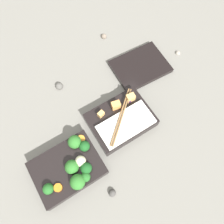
# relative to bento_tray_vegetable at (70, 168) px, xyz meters

# --- Properties ---
(ground_plane) EXTENTS (3.00, 3.00, 0.00)m
(ground_plane) POSITION_rel_bento_tray_vegetable_xyz_m (0.11, 0.02, -0.03)
(ground_plane) COLOR slate
(bento_tray_vegetable) EXTENTS (0.20, 0.15, 0.07)m
(bento_tray_vegetable) POSITION_rel_bento_tray_vegetable_xyz_m (0.00, 0.00, 0.00)
(bento_tray_vegetable) COLOR black
(bento_tray_vegetable) RESTS_ON ground_plane
(bento_tray_rice) EXTENTS (0.20, 0.15, 0.07)m
(bento_tray_rice) POSITION_rel_bento_tray_vegetable_xyz_m (0.21, 0.05, -0.00)
(bento_tray_rice) COLOR black
(bento_tray_rice) RESTS_ON ground_plane
(bento_lid) EXTENTS (0.20, 0.16, 0.02)m
(bento_lid) POSITION_rel_bento_tray_vegetable_xyz_m (0.39, 0.19, -0.02)
(bento_lid) COLOR black
(bento_lid) RESTS_ON ground_plane
(pebble_0) EXTENTS (0.02, 0.02, 0.02)m
(pebble_0) POSITION_rel_bento_tray_vegetable_xyz_m (0.56, 0.17, -0.02)
(pebble_0) COLOR gray
(pebble_0) RESTS_ON ground_plane
(pebble_1) EXTENTS (0.02, 0.02, 0.02)m
(pebble_1) POSITION_rel_bento_tray_vegetable_xyz_m (0.35, 0.39, -0.02)
(pebble_1) COLOR #7A6B5B
(pebble_1) RESTS_ON ground_plane
(pebble_2) EXTENTS (0.03, 0.03, 0.03)m
(pebble_2) POSITION_rel_bento_tray_vegetable_xyz_m (0.10, 0.28, -0.02)
(pebble_2) COLOR #595651
(pebble_2) RESTS_ON ground_plane
(pebble_3) EXTENTS (0.02, 0.02, 0.02)m
(pebble_3) POSITION_rel_bento_tray_vegetable_xyz_m (0.07, -0.13, -0.02)
(pebble_3) COLOR #474442
(pebble_3) RESTS_ON ground_plane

